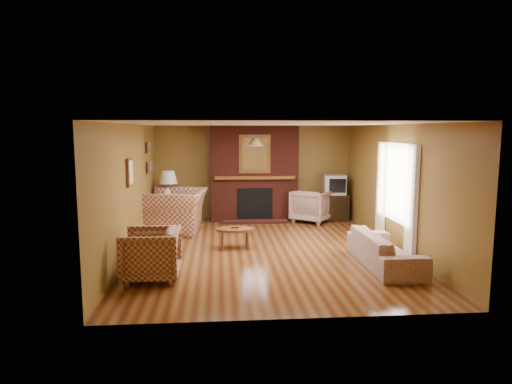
{
  "coord_description": "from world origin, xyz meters",
  "views": [
    {
      "loc": [
        -0.89,
        -8.51,
        2.29
      ],
      "look_at": [
        -0.14,
        0.6,
        1.05
      ],
      "focal_mm": 32.0,
      "sensor_mm": 36.0,
      "label": 1
    }
  ],
  "objects": [
    {
      "name": "crt_tv",
      "position": [
        2.05,
        2.79,
        0.92
      ],
      "size": [
        0.61,
        0.6,
        0.49
      ],
      "color": "#A1A4A9",
      "rests_on": "tv_stand"
    },
    {
      "name": "fireplace",
      "position": [
        0.0,
        2.98,
        1.18
      ],
      "size": [
        2.2,
        0.82,
        2.4
      ],
      "color": "#48170F",
      "rests_on": "floor"
    },
    {
      "name": "plaid_loveseat",
      "position": [
        -1.85,
        1.77,
        0.47
      ],
      "size": [
        1.4,
        1.57,
        0.95
      ],
      "primitive_type": "imported",
      "rotation": [
        0.0,
        0.0,
        -1.66
      ],
      "color": "maroon",
      "rests_on": "floor"
    },
    {
      "name": "side_table",
      "position": [
        -2.1,
        2.45,
        0.31
      ],
      "size": [
        0.46,
        0.46,
        0.61
      ],
      "primitive_type": "cube",
      "rotation": [
        0.0,
        0.0,
        -0.01
      ],
      "color": "brown",
      "rests_on": "floor"
    },
    {
      "name": "ceiling",
      "position": [
        0.0,
        0.0,
        2.4
      ],
      "size": [
        6.5,
        6.5,
        0.0
      ],
      "primitive_type": "plane",
      "rotation": [
        3.14,
        0.0,
        0.0
      ],
      "color": "silver",
      "rests_on": "wall_back"
    },
    {
      "name": "floral_armchair",
      "position": [
        1.43,
        2.62,
        0.4
      ],
      "size": [
        1.22,
        1.22,
        0.81
      ],
      "primitive_type": "imported",
      "rotation": [
        0.0,
        0.0,
        2.51
      ],
      "color": "#C0B995",
      "rests_on": "floor"
    },
    {
      "name": "plaid_armchair",
      "position": [
        -1.95,
        -1.6,
        0.4
      ],
      "size": [
        0.87,
        0.85,
        0.79
      ],
      "primitive_type": "imported",
      "rotation": [
        0.0,
        0.0,
        -1.57
      ],
      "color": "maroon",
      "rests_on": "floor"
    },
    {
      "name": "window_right",
      "position": [
        2.45,
        -0.2,
        1.13
      ],
      "size": [
        0.1,
        1.85,
        2.0
      ],
      "color": "beige",
      "rests_on": "wall_right"
    },
    {
      "name": "coffee_table",
      "position": [
        -0.59,
        0.18,
        0.34
      ],
      "size": [
        0.73,
        0.45,
        0.42
      ],
      "color": "brown",
      "rests_on": "floor"
    },
    {
      "name": "botanical_print",
      "position": [
        -2.47,
        -0.3,
        1.55
      ],
      "size": [
        0.05,
        0.4,
        0.5
      ],
      "color": "brown",
      "rests_on": "wall_left"
    },
    {
      "name": "table_lamp",
      "position": [
        -2.1,
        2.45,
        1.01
      ],
      "size": [
        0.43,
        0.43,
        0.71
      ],
      "color": "silver",
      "rests_on": "side_table"
    },
    {
      "name": "floor",
      "position": [
        0.0,
        0.0,
        0.0
      ],
      "size": [
        6.5,
        6.5,
        0.0
      ],
      "primitive_type": "plane",
      "color": "#4F2211",
      "rests_on": "ground"
    },
    {
      "name": "tv_stand",
      "position": [
        2.05,
        2.8,
        0.33
      ],
      "size": [
        0.66,
        0.61,
        0.67
      ],
      "primitive_type": "cube",
      "rotation": [
        0.0,
        0.0,
        0.08
      ],
      "color": "black",
      "rests_on": "floor"
    },
    {
      "name": "wall_back",
      "position": [
        0.0,
        3.25,
        1.2
      ],
      "size": [
        6.5,
        0.0,
        6.5
      ],
      "primitive_type": "plane",
      "rotation": [
        1.57,
        0.0,
        0.0
      ],
      "color": "brown",
      "rests_on": "floor"
    },
    {
      "name": "floral_sofa",
      "position": [
        1.9,
        -1.2,
        0.28
      ],
      "size": [
        0.76,
        1.94,
        0.57
      ],
      "primitive_type": "imported",
      "rotation": [
        0.0,
        0.0,
        1.57
      ],
      "color": "#C0B995",
      "rests_on": "floor"
    },
    {
      "name": "wall_front",
      "position": [
        0.0,
        -3.25,
        1.2
      ],
      "size": [
        6.5,
        0.0,
        6.5
      ],
      "primitive_type": "plane",
      "rotation": [
        -1.57,
        0.0,
        0.0
      ],
      "color": "brown",
      "rests_on": "floor"
    },
    {
      "name": "pendant_light",
      "position": [
        0.0,
        2.3,
        2.0
      ],
      "size": [
        0.36,
        0.36,
        0.48
      ],
      "color": "black",
      "rests_on": "ceiling"
    },
    {
      "name": "wall_right",
      "position": [
        2.5,
        0.0,
        1.2
      ],
      "size": [
        0.0,
        6.5,
        6.5
      ],
      "primitive_type": "plane",
      "rotation": [
        1.57,
        0.0,
        -1.57
      ],
      "color": "brown",
      "rests_on": "floor"
    },
    {
      "name": "bookshelf",
      "position": [
        -2.44,
        1.9,
        1.67
      ],
      "size": [
        0.09,
        0.55,
        0.71
      ],
      "color": "brown",
      "rests_on": "wall_left"
    },
    {
      "name": "wall_left",
      "position": [
        -2.5,
        0.0,
        1.2
      ],
      "size": [
        0.0,
        6.5,
        6.5
      ],
      "primitive_type": "plane",
      "rotation": [
        1.57,
        0.0,
        1.57
      ],
      "color": "brown",
      "rests_on": "floor"
    }
  ]
}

